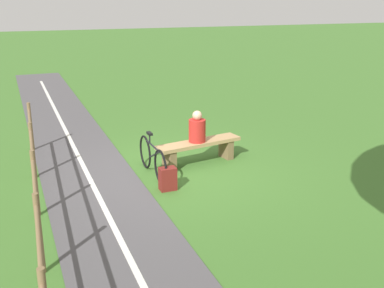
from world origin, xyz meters
The scene contains 6 objects.
ground_plane centered at (0.00, 0.00, 0.00)m, with size 80.00×80.00×0.00m, color #3D6B28.
bench centered at (-0.69, -0.32, 0.36)m, with size 2.04×0.88×0.52m.
person_seated centered at (-0.65, -0.31, 0.81)m, with size 0.45×0.45×0.70m.
bicycle centered at (0.46, 0.09, 0.38)m, with size 0.18×1.76×0.90m.
backpack centered at (0.36, 0.90, 0.22)m, with size 0.34×0.28×0.46m.
fence_roadside centered at (2.75, 3.15, 0.70)m, with size 0.27×11.26×1.18m.
Camera 1 is at (2.57, 9.25, 3.71)m, focal length 44.76 mm.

